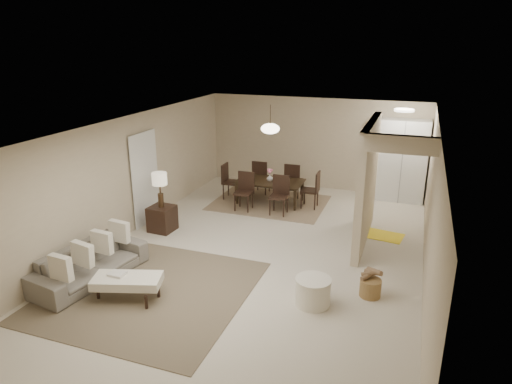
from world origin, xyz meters
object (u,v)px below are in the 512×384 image
at_px(round_pouf, 313,292).
at_px(wicker_basket, 370,288).
at_px(sofa, 90,264).
at_px(ottoman_bench, 127,281).
at_px(pantry_cabinet, 402,161).
at_px(side_table, 162,219).
at_px(dining_table, 270,192).

distance_m(round_pouf, wicker_basket, 1.00).
relative_size(sofa, ottoman_bench, 1.74).
bearing_deg(pantry_cabinet, ottoman_bench, -120.68).
height_order(ottoman_bench, side_table, side_table).
bearing_deg(side_table, sofa, -91.24).
relative_size(sofa, side_table, 3.71).
relative_size(ottoman_bench, wicker_basket, 3.40).
distance_m(ottoman_bench, wicker_basket, 3.93).
distance_m(side_table, dining_table, 2.97).
relative_size(sofa, round_pouf, 3.62).
xyz_separation_m(ottoman_bench, dining_table, (0.74, 5.08, -0.01)).
bearing_deg(side_table, dining_table, 56.22).
xyz_separation_m(pantry_cabinet, dining_table, (-3.10, -1.38, -0.76)).
relative_size(side_table, round_pouf, 0.98).
xyz_separation_m(wicker_basket, dining_table, (-2.93, 3.69, 0.15)).
relative_size(ottoman_bench, dining_table, 0.70).
height_order(pantry_cabinet, wicker_basket, pantry_cabinet).
bearing_deg(dining_table, ottoman_bench, -98.89).
distance_m(pantry_cabinet, wicker_basket, 5.15).
bearing_deg(round_pouf, pantry_cabinet, 80.01).
height_order(pantry_cabinet, round_pouf, pantry_cabinet).
xyz_separation_m(ottoman_bench, wicker_basket, (3.67, 1.39, -0.16)).
height_order(side_table, wicker_basket, side_table).
height_order(pantry_cabinet, ottoman_bench, pantry_cabinet).
height_order(round_pouf, dining_table, dining_table).
bearing_deg(sofa, round_pouf, -72.43).
height_order(pantry_cabinet, dining_table, pantry_cabinet).
height_order(sofa, wicker_basket, sofa).
bearing_deg(dining_table, round_pouf, -64.28).
xyz_separation_m(sofa, dining_table, (1.70, 4.78, -0.00)).
bearing_deg(round_pouf, sofa, -171.98).
bearing_deg(pantry_cabinet, sofa, -127.93).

